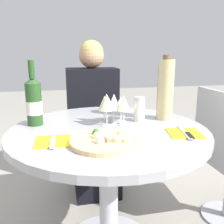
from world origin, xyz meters
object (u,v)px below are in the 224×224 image
Objects in this scene: dining_table at (109,156)px; tall_carafe at (165,89)px; wine_bottle at (34,102)px; chair_behind_diner at (92,131)px; pizza_large at (106,141)px; seated_diner at (94,125)px.

dining_table is 0.48m from tall_carafe.
tall_carafe is at bearing -2.81° from wine_bottle.
chair_behind_diner is 2.42× the size of tall_carafe.
wine_bottle is at bearing 131.53° from pizza_large.
pizza_large reaches higher than dining_table.
dining_table is 0.27m from pizza_large.
pizza_large is 0.48m from wine_bottle.
seated_diner is (0.02, 0.70, -0.04)m from dining_table.
wine_bottle is (-0.37, 0.14, 0.28)m from dining_table.
dining_table is at bearing -20.90° from wine_bottle.
wine_bottle is (-0.39, -0.56, 0.31)m from seated_diner.
chair_behind_diner reaches higher than pizza_large.
wine_bottle is 0.71m from tall_carafe.
chair_behind_diner is 0.17m from seated_diner.
wine_bottle reaches higher than chair_behind_diner.
dining_table is at bearing -163.07° from tall_carafe.
chair_behind_diner is at bearing 85.98° from pizza_large.
wine_bottle is at bearing 55.41° from seated_diner.
seated_diner is 4.00× the size of pizza_large.
tall_carafe is (0.34, 0.10, 0.32)m from dining_table.
tall_carafe is (0.32, -0.59, 0.36)m from seated_diner.
seated_diner is 0.77m from tall_carafe.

